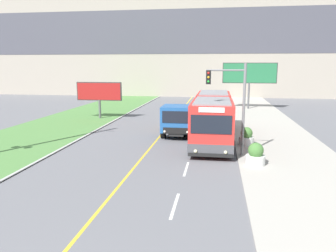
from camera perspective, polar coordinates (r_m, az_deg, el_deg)
name	(u,v)px	position (r m, az deg, el deg)	size (l,w,h in m)	color
apartment_block_background	(195,37)	(59.72, 4.67, 15.25)	(80.00, 8.04, 20.49)	#A89E8E
city_bus	(213,117)	(23.86, 7.79, 1.51)	(2.71, 11.59, 3.19)	red
dump_truck	(180,120)	(25.08, 2.02, 1.09)	(2.44, 6.65, 2.40)	black
traffic_light_mast	(232,98)	(19.29, 11.10, 4.87)	(2.28, 0.32, 5.45)	slate
billboard_large	(250,74)	(41.10, 14.02, 8.75)	(6.43, 0.24, 5.62)	#59595B
billboard_small	(99,92)	(33.72, -11.90, 5.76)	(4.63, 0.24, 3.66)	#59595B
planter_round_near	(256,155)	(18.13, 15.00, -4.92)	(1.03, 1.03, 1.21)	silver
planter_round_second	(246,137)	(22.37, 13.50, -1.91)	(0.98, 0.98, 1.22)	silver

